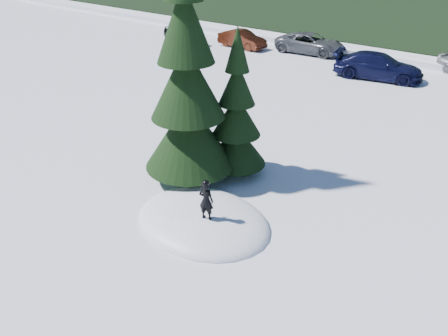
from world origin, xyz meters
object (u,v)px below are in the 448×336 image
Objects in this scene: spruce_tall at (187,91)px; spruce_short at (236,120)px; car_3 at (378,66)px; child_skier at (206,201)px; car_1 at (242,39)px; car_0 at (185,34)px; car_2 at (311,43)px.

spruce_tall reaches higher than spruce_short.
car_3 is at bearing 88.36° from spruce_tall.
car_1 is at bearing -73.06° from child_skier.
car_1 is at bearing 121.78° from spruce_tall.
car_1 is at bearing -56.08° from car_0.
car_0 is at bearing 104.47° from car_2.
child_skier is 22.90m from car_2.
car_2 is (-5.84, 19.21, -2.61)m from spruce_tall.
car_1 is 11.32m from car_3.
spruce_short is 3.96m from child_skier.
spruce_short is at bearing 170.28° from car_3.
spruce_tall is 1.68× the size of car_2.
car_0 is 0.84× the size of car_2.
car_2 is at bearing -56.17° from car_0.
spruce_tall is 20.25m from car_2.
car_3 reaches higher than car_2.
spruce_tall is at bearing 166.58° from car_3.
car_2 is at bearing 106.91° from spruce_tall.
child_skier is 25.28m from car_0.
child_skier reaches higher than car_2.
child_skier reaches higher than car_0.
spruce_tall is at bearing -121.98° from car_0.
child_skier reaches higher than car_1.
car_0 is at bearing -62.40° from child_skier.
child_skier reaches higher than car_3.
spruce_tall is 2.11m from spruce_short.
car_1 is at bearing 72.29° from car_3.
car_3 is at bearing -93.16° from car_1.
spruce_short is 21.78m from car_0.
car_3 is at bearing -100.91° from child_skier.
car_0 is at bearing 80.00° from car_3.
car_3 is (-2.12, 18.33, -0.33)m from child_skier.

